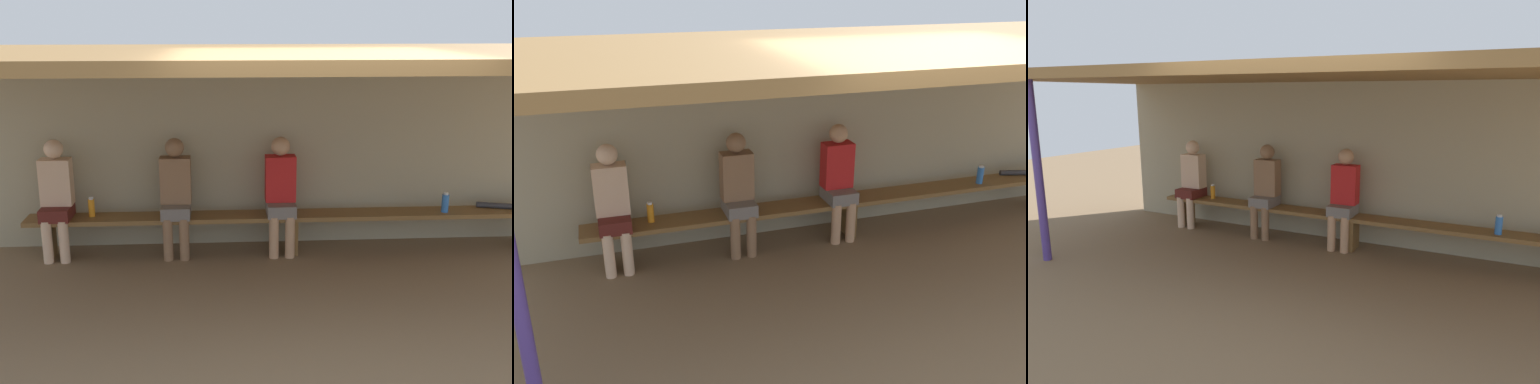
{
  "view_description": "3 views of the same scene",
  "coord_description": "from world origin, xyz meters",
  "views": [
    {
      "loc": [
        -0.85,
        -5.24,
        2.61
      ],
      "look_at": [
        -0.45,
        1.15,
        0.83
      ],
      "focal_mm": 44.11,
      "sensor_mm": 36.0,
      "label": 1
    },
    {
      "loc": [
        -2.71,
        -3.89,
        2.93
      ],
      "look_at": [
        -1.1,
        1.16,
        0.82
      ],
      "focal_mm": 39.3,
      "sensor_mm": 36.0,
      "label": 2
    },
    {
      "loc": [
        1.82,
        -4.15,
        2.03
      ],
      "look_at": [
        -0.89,
        1.27,
        0.75
      ],
      "focal_mm": 32.52,
      "sensor_mm": 36.0,
      "label": 3
    }
  ],
  "objects": [
    {
      "name": "ground_plane",
      "position": [
        0.0,
        0.0,
        0.0
      ],
      "size": [
        24.0,
        24.0,
        0.0
      ],
      "primitive_type": "plane",
      "color": "brown"
    },
    {
      "name": "back_wall",
      "position": [
        0.0,
        2.0,
        1.1
      ],
      "size": [
        8.0,
        0.2,
        2.2
      ],
      "primitive_type": "cube",
      "color": "tan",
      "rests_on": "ground"
    },
    {
      "name": "dugout_roof",
      "position": [
        0.0,
        0.7,
        2.26
      ],
      "size": [
        8.0,
        2.8,
        0.12
      ],
      "primitive_type": "cube",
      "color": "olive",
      "rests_on": "back_wall"
    },
    {
      "name": "support_post",
      "position": [
        -3.3,
        -0.55,
        1.1
      ],
      "size": [
        0.1,
        0.1,
        2.2
      ],
      "primitive_type": "cylinder",
      "color": "#4C388C",
      "rests_on": "ground"
    },
    {
      "name": "bench",
      "position": [
        0.0,
        1.55,
        0.39
      ],
      "size": [
        6.0,
        0.36,
        0.46
      ],
      "color": "brown",
      "rests_on": "ground"
    },
    {
      "name": "player_shirtless_tan",
      "position": [
        -1.33,
        1.55,
        0.73
      ],
      "size": [
        0.34,
        0.42,
        1.34
      ],
      "color": "slate",
      "rests_on": "ground"
    },
    {
      "name": "player_in_red",
      "position": [
        -2.64,
        1.55,
        0.73
      ],
      "size": [
        0.34,
        0.42,
        1.34
      ],
      "color": "#591E19",
      "rests_on": "ground"
    },
    {
      "name": "player_leftmost",
      "position": [
        -0.15,
        1.55,
        0.73
      ],
      "size": [
        0.34,
        0.42,
        1.34
      ],
      "color": "slate",
      "rests_on": "ground"
    },
    {
      "name": "water_bottle_clear",
      "position": [
        -2.27,
        1.58,
        0.57
      ],
      "size": [
        0.07,
        0.07,
        0.22
      ],
      "color": "orange",
      "rests_on": "bench"
    },
    {
      "name": "water_bottle_green",
      "position": [
        1.74,
        1.5,
        0.57
      ],
      "size": [
        0.08,
        0.08,
        0.23
      ],
      "color": "blue",
      "rests_on": "bench"
    }
  ]
}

